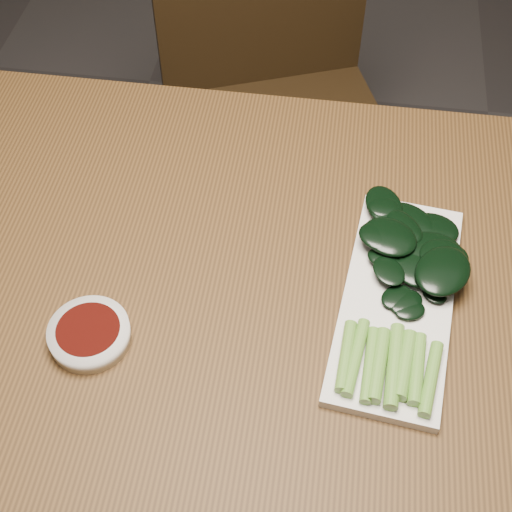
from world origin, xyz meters
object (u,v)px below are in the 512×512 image
object	(u,v)px
sauce_bowl	(89,334)
gai_lan	(407,273)
chair_far	(276,100)
table	(262,324)
serving_plate	(397,301)

from	to	relation	value
sauce_bowl	gai_lan	size ratio (longest dim) A/B	0.29
chair_far	gai_lan	world-z (taller)	chair_far
table	serving_plate	size ratio (longest dim) A/B	4.03
chair_far	gai_lan	size ratio (longest dim) A/B	2.54
table	sauce_bowl	size ratio (longest dim) A/B	13.93
sauce_bowl	gai_lan	xyz separation A→B (m)	(0.38, 0.14, 0.01)
gai_lan	table	bearing A→B (deg)	-167.25
sauce_bowl	gai_lan	distance (m)	0.41
chair_far	sauce_bowl	bearing A→B (deg)	-121.33
table	chair_far	bearing A→B (deg)	95.06
chair_far	table	bearing A→B (deg)	-106.45
chair_far	gai_lan	distance (m)	0.76
chair_far	serving_plate	bearing A→B (deg)	-92.73
table	serving_plate	distance (m)	0.19
serving_plate	gai_lan	world-z (taller)	gai_lan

